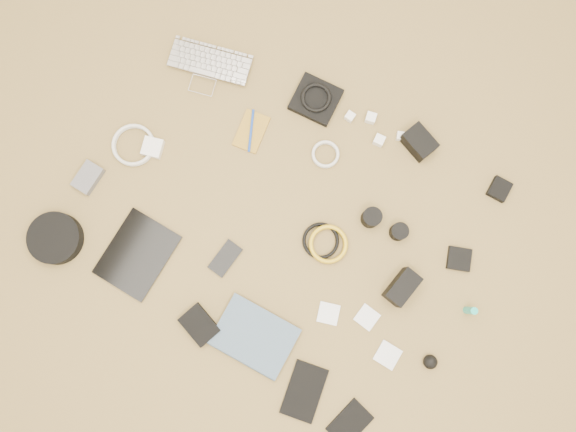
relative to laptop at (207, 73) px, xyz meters
The scene contains 34 objects.
room_shell 1.38m from the laptop, 35.38° to the right, with size 4.04×4.04×2.58m.
laptop is the anchor object (origin of this frame).
headphone_pouch 0.40m from the laptop, 14.27° to the left, with size 0.15×0.14×0.03m, color black.
headphones 0.40m from the laptop, 14.27° to the left, with size 0.11×0.11×0.01m, color black.
charger_a 0.53m from the laptop, 11.00° to the left, with size 0.03×0.03×0.03m, color white.
charger_b 0.60m from the laptop, 12.63° to the left, with size 0.03×0.03×0.03m, color white.
charger_c 0.72m from the laptop, ahead, with size 0.03×0.03×0.03m, color white.
charger_d 0.65m from the laptop, ahead, with size 0.03×0.03×0.03m, color white.
dslr_camera 0.78m from the laptop, ahead, with size 0.11×0.08×0.06m, color black.
lens_pouch 1.10m from the laptop, ahead, with size 0.06×0.07×0.03m, color black.
notebook_olive 0.27m from the laptop, 24.44° to the right, with size 0.09×0.14×0.01m, color olive.
pen_blue 0.27m from the laptop, 24.44° to the right, with size 0.01×0.01×0.15m, color #143AA8.
cable_white_a 0.51m from the laptop, ahead, with size 0.10×0.10×0.01m, color silver.
lens_a 0.77m from the laptop, 13.67° to the right, with size 0.07×0.07×0.07m, color black.
lens_b 0.88m from the laptop, 11.80° to the right, with size 0.06×0.06×0.05m, color black.
card_reader 1.09m from the laptop, ahead, with size 0.08×0.08×0.02m, color black.
power_brick 0.33m from the laptop, 94.84° to the right, with size 0.07×0.07×0.03m, color white.
cable_white_b 0.37m from the laptop, 104.49° to the right, with size 0.15×0.15×0.01m, color silver.
cable_black 0.72m from the laptop, 27.46° to the right, with size 0.13×0.13×0.01m, color black.
cable_yellow 0.74m from the laptop, 26.37° to the right, with size 0.13×0.13×0.02m, color gold.
flash 1.01m from the laptop, 19.82° to the right, with size 0.06×0.12×0.09m, color black.
lens_cleaner 1.22m from the laptop, 14.26° to the right, with size 0.02×0.02×0.08m, color #1AAE9E.
battery_charger 0.55m from the laptop, 107.70° to the right, with size 0.07×0.11×0.03m, color #56565A.
tablet 0.68m from the laptop, 80.30° to the right, with size 0.20×0.26×0.01m, color black.
phone 0.66m from the laptop, 54.68° to the right, with size 0.06×0.12×0.01m, color black.
filter_case_left 0.94m from the laptop, 34.46° to the right, with size 0.07×0.07×0.01m, color silver.
filter_case_mid 1.02m from the laptop, 28.28° to the right, with size 0.07×0.07×0.01m, color silver.
filter_case_right 1.16m from the laptop, 28.84° to the right, with size 0.07×0.07×0.01m, color silver.
air_blower 1.25m from the laptop, 24.05° to the right, with size 0.05×0.05×0.05m, color black.
headphone_case 0.78m from the laptop, 101.24° to the right, with size 0.18×0.18×0.05m, color black.
drive_case 0.88m from the laptop, 61.56° to the right, with size 0.12×0.09×0.03m, color black.
paperback 1.01m from the laptop, 53.67° to the right, with size 0.19×0.25×0.03m, color #40566D.
notebook_black_a 1.15m from the laptop, 43.83° to the right, with size 0.11×0.18×0.01m, color black.
notebook_black_b 1.29m from the laptop, 38.87° to the right, with size 0.09×0.14×0.01m, color black.
Camera 1 is at (0.14, -0.19, 1.91)m, focal length 35.00 mm.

